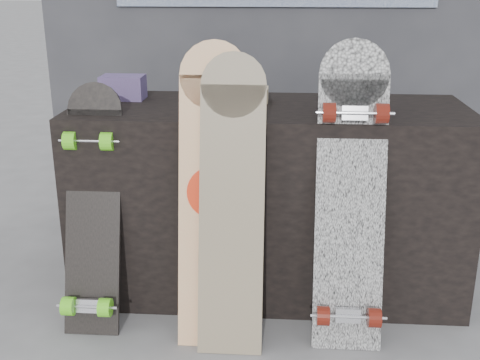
# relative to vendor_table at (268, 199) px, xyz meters

# --- Properties ---
(ground) EXTENTS (60.00, 60.00, 0.00)m
(ground) POSITION_rel_vendor_table_xyz_m (0.00, -0.50, -0.40)
(ground) COLOR slate
(ground) RESTS_ON ground
(vendor_table) EXTENTS (1.60, 0.60, 0.80)m
(vendor_table) POSITION_rel_vendor_table_xyz_m (0.00, 0.00, 0.00)
(vendor_table) COLOR black
(vendor_table) RESTS_ON ground
(booth) EXTENTS (2.40, 0.22, 2.20)m
(booth) POSITION_rel_vendor_table_xyz_m (0.00, 0.85, 0.70)
(booth) COLOR #343439
(booth) RESTS_ON ground
(merch_box_purple) EXTENTS (0.18, 0.12, 0.10)m
(merch_box_purple) POSITION_rel_vendor_table_xyz_m (-0.63, 0.10, 0.45)
(merch_box_purple) COLOR #513063
(merch_box_purple) RESTS_ON vendor_table
(merch_box_small) EXTENTS (0.14, 0.14, 0.12)m
(merch_box_small) POSITION_rel_vendor_table_xyz_m (0.35, -0.06, 0.46)
(merch_box_small) COLOR #513063
(merch_box_small) RESTS_ON vendor_table
(merch_box_flat) EXTENTS (0.22, 0.10, 0.06)m
(merch_box_flat) POSITION_rel_vendor_table_xyz_m (-0.12, 0.08, 0.43)
(merch_box_flat) COLOR #D1B78C
(merch_box_flat) RESTS_ON vendor_table
(longboard_geisha) EXTENTS (0.25, 0.26, 1.09)m
(longboard_geisha) POSITION_rel_vendor_table_xyz_m (-0.19, -0.37, 0.18)
(longboard_geisha) COLOR beige
(longboard_geisha) RESTS_ON ground
(longboard_celtic) EXTENTS (0.23, 0.28, 1.06)m
(longboard_celtic) POSITION_rel_vendor_table_xyz_m (-0.12, -0.40, 0.16)
(longboard_celtic) COLOR beige
(longboard_celtic) RESTS_ON ground
(longboard_cascadia) EXTENTS (0.25, 0.35, 1.10)m
(longboard_cascadia) POSITION_rel_vendor_table_xyz_m (0.30, -0.35, 0.17)
(longboard_cascadia) COLOR white
(longboard_cascadia) RESTS_ON ground
(skateboard_dark) EXTENTS (0.21, 0.35, 0.92)m
(skateboard_dark) POSITION_rel_vendor_table_xyz_m (-0.66, -0.32, 0.07)
(skateboard_dark) COLOR black
(skateboard_dark) RESTS_ON ground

